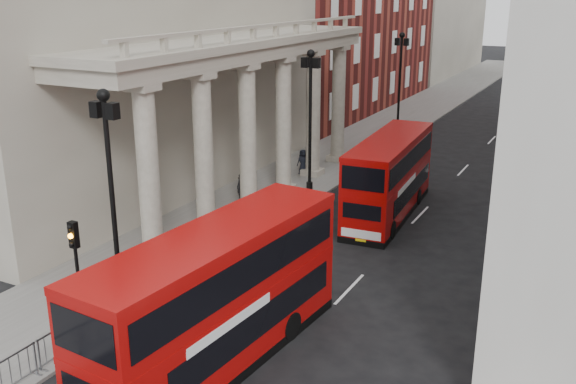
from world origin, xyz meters
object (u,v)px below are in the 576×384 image
object	(u,v)px
lamp_post_mid	(310,114)
pedestrian_a	(241,187)
lamp_post_north	(400,79)
bus_far	(390,175)
bus_near	(218,296)
traffic_light	(76,259)
lamp_post_south	(112,190)
pedestrian_c	(303,162)
pedestrian_b	(246,180)

from	to	relation	value
lamp_post_mid	pedestrian_a	size ratio (longest dim) A/B	5.33
lamp_post_north	bus_far	bearing A→B (deg)	-73.29
bus_near	bus_far	distance (m)	16.14
traffic_light	pedestrian_a	distance (m)	15.81
lamp_post_north	bus_near	world-z (taller)	lamp_post_north
lamp_post_mid	bus_far	distance (m)	5.75
lamp_post_mid	bus_near	xyz separation A→B (m)	(4.89, -16.87, -2.54)
lamp_post_north	bus_near	size ratio (longest dim) A/B	0.78
lamp_post_mid	lamp_post_north	world-z (taller)	same
lamp_post_south	traffic_light	distance (m)	2.71
lamp_post_north	pedestrian_c	size ratio (longest dim) A/B	5.16
lamp_post_mid	pedestrian_a	distance (m)	5.67
lamp_post_north	pedestrian_a	world-z (taller)	lamp_post_north
bus_far	pedestrian_a	xyz separation A→B (m)	(-8.02, -1.94, -1.30)
traffic_light	pedestrian_b	size ratio (longest dim) A/B	2.24
bus_far	traffic_light	bearing A→B (deg)	-109.73
lamp_post_mid	lamp_post_north	xyz separation A→B (m)	(0.00, 16.00, 0.00)
bus_far	pedestrian_c	world-z (taller)	bus_far
lamp_post_south	bus_near	bearing A→B (deg)	-10.09
lamp_post_north	pedestrian_a	xyz separation A→B (m)	(-3.00, -18.67, -4.01)
pedestrian_c	lamp_post_mid	bearing A→B (deg)	-49.62
lamp_post_north	pedestrian_c	world-z (taller)	lamp_post_north
lamp_post_mid	bus_far	world-z (taller)	lamp_post_mid
pedestrian_a	pedestrian_b	distance (m)	0.97
lamp_post_south	bus_near	world-z (taller)	lamp_post_south
pedestrian_a	pedestrian_c	world-z (taller)	pedestrian_c
traffic_light	bus_far	distance (m)	18.00
bus_near	pedestrian_a	world-z (taller)	bus_near
bus_near	pedestrian_c	bearing A→B (deg)	113.88
traffic_light	lamp_post_north	bearing A→B (deg)	90.17
lamp_post_south	traffic_light	world-z (taller)	lamp_post_south
lamp_post_mid	traffic_light	size ratio (longest dim) A/B	1.93
lamp_post_mid	bus_far	xyz separation A→B (m)	(5.02, -0.73, -2.71)
lamp_post_north	lamp_post_south	bearing A→B (deg)	-90.00
bus_far	pedestrian_b	distance (m)	8.39
pedestrian_a	pedestrian_b	world-z (taller)	pedestrian_b
bus_far	pedestrian_c	xyz separation A→B (m)	(-7.35, 4.58, -1.27)
bus_far	lamp_post_mid	bearing A→B (deg)	167.91
traffic_light	pedestrian_b	bearing A→B (deg)	101.56
lamp_post_north	pedestrian_a	distance (m)	19.33
traffic_light	pedestrian_c	distance (m)	22.12
bus_far	lamp_post_south	bearing A→B (deg)	-112.04
pedestrian_c	pedestrian_a	bearing A→B (deg)	-86.61
lamp_post_mid	pedestrian_a	world-z (taller)	lamp_post_mid
lamp_post_mid	bus_near	size ratio (longest dim) A/B	0.78
lamp_post_south	lamp_post_north	distance (m)	32.00
lamp_post_north	pedestrian_c	xyz separation A→B (m)	(-2.33, -12.14, -3.98)
pedestrian_a	pedestrian_b	size ratio (longest dim) A/B	0.81
bus_near	pedestrian_c	distance (m)	22.00
lamp_post_north	traffic_light	world-z (taller)	lamp_post_north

